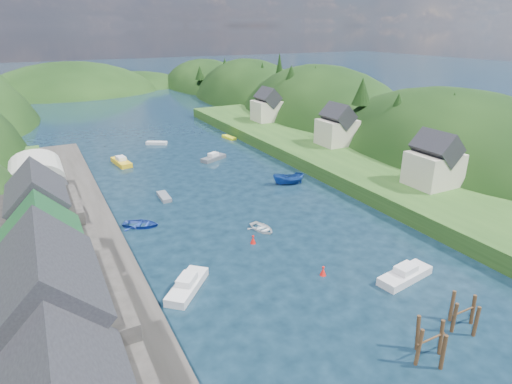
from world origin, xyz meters
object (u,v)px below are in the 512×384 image
piling_cluster_far (463,316)px  channel_buoy_near (323,271)px  piling_cluster_near (430,345)px  channel_buoy_far (253,240)px

piling_cluster_far → channel_buoy_near: (-5.80, 12.69, -0.74)m
piling_cluster_near → channel_buoy_near: size_ratio=3.50×
piling_cluster_far → channel_buoy_far: piling_cluster_far is taller
piling_cluster_near → channel_buoy_near: 14.04m
channel_buoy_near → piling_cluster_far: bearing=-65.4°
channel_buoy_near → channel_buoy_far: 10.44m
channel_buoy_far → piling_cluster_near: bearing=-81.8°
piling_cluster_near → channel_buoy_far: size_ratio=3.50×
piling_cluster_near → channel_buoy_far: piling_cluster_near is taller
piling_cluster_far → channel_buoy_near: piling_cluster_far is taller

